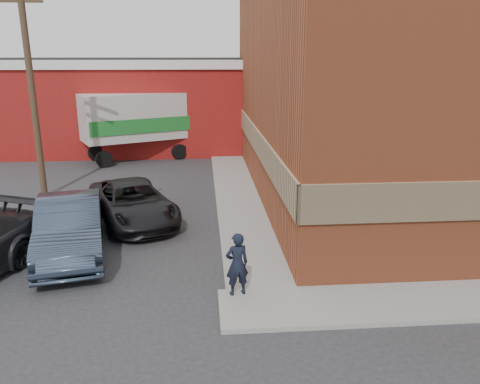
# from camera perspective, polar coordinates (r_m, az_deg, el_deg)

# --- Properties ---
(ground) EXTENTS (90.00, 90.00, 0.00)m
(ground) POSITION_cam_1_polar(r_m,az_deg,el_deg) (12.01, -0.28, -12.22)
(ground) COLOR #28282B
(ground) RESTS_ON ground
(brick_building) EXTENTS (14.25, 18.25, 9.36)m
(brick_building) POSITION_cam_1_polar(r_m,az_deg,el_deg) (21.64, 21.32, 12.45)
(brick_building) COLOR #AA4D2C
(brick_building) RESTS_ON ground
(sidewalk_west) EXTENTS (1.80, 18.00, 0.12)m
(sidewalk_west) POSITION_cam_1_polar(r_m,az_deg,el_deg) (20.38, -0.52, 0.14)
(sidewalk_west) COLOR gray
(sidewalk_west) RESTS_ON ground
(warehouse) EXTENTS (16.30, 8.30, 5.60)m
(warehouse) POSITION_cam_1_polar(r_m,az_deg,el_deg) (31.10, -14.49, 10.42)
(warehouse) COLOR maroon
(warehouse) RESTS_ON ground
(utility_pole) EXTENTS (2.00, 0.26, 9.00)m
(utility_pole) POSITION_cam_1_polar(r_m,az_deg,el_deg) (20.66, -24.14, 12.19)
(utility_pole) COLOR #493624
(utility_pole) RESTS_ON ground
(man) EXTENTS (0.65, 0.51, 1.59)m
(man) POSITION_cam_1_polar(r_m,az_deg,el_deg) (11.37, -0.37, -8.78)
(man) COLOR black
(man) RESTS_ON sidewalk_south
(sedan) EXTENTS (2.85, 5.42, 1.70)m
(sedan) POSITION_cam_1_polar(r_m,az_deg,el_deg) (14.79, -20.00, -4.01)
(sedan) COLOR #303D50
(sedan) RESTS_ON ground
(suv_a) EXTENTS (4.09, 5.61, 1.42)m
(suv_a) POSITION_cam_1_polar(r_m,az_deg,el_deg) (17.07, -12.95, -1.23)
(suv_a) COLOR black
(suv_a) RESTS_ON ground
(box_truck) EXTENTS (7.82, 5.13, 3.74)m
(box_truck) POSITION_cam_1_polar(r_m,az_deg,el_deg) (27.22, -11.06, 8.46)
(box_truck) COLOR beige
(box_truck) RESTS_ON ground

